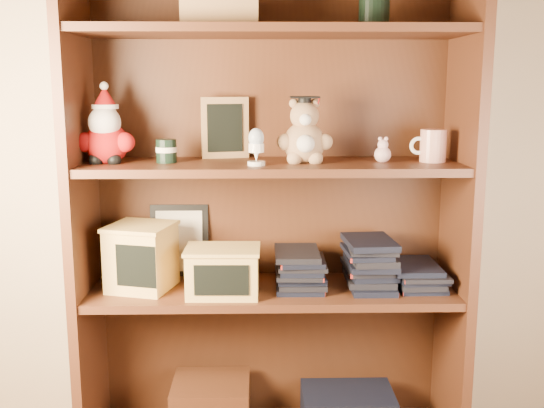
# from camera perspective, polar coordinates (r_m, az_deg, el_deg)

# --- Properties ---
(bookcase) EXTENTS (1.20, 0.35, 1.60)m
(bookcase) POSITION_cam_1_polar(r_m,az_deg,el_deg) (2.02, -0.10, -0.88)
(bookcase) COLOR #4C2715
(bookcase) RESTS_ON ground
(shelf_lower) EXTENTS (1.14, 0.33, 0.02)m
(shelf_lower) POSITION_cam_1_polar(r_m,az_deg,el_deg) (2.04, -0.00, -7.82)
(shelf_lower) COLOR #4C2715
(shelf_lower) RESTS_ON ground
(shelf_upper) EXTENTS (1.14, 0.33, 0.02)m
(shelf_upper) POSITION_cam_1_polar(r_m,az_deg,el_deg) (1.95, -0.00, 3.40)
(shelf_upper) COLOR #4C2715
(shelf_upper) RESTS_ON ground
(santa_plush) EXTENTS (0.18, 0.13, 0.25)m
(santa_plush) POSITION_cam_1_polar(r_m,az_deg,el_deg) (1.98, -14.67, 6.19)
(santa_plush) COLOR #A50F0F
(santa_plush) RESTS_ON shelf_upper
(teachers_tin) EXTENTS (0.06, 0.06, 0.07)m
(teachers_tin) POSITION_cam_1_polar(r_m,az_deg,el_deg) (1.96, -9.44, 4.74)
(teachers_tin) COLOR black
(teachers_tin) RESTS_ON shelf_upper
(chalkboard_plaque) EXTENTS (0.15, 0.10, 0.19)m
(chalkboard_plaque) POSITION_cam_1_polar(r_m,az_deg,el_deg) (2.05, -4.22, 6.74)
(chalkboard_plaque) COLOR #9E7547
(chalkboard_plaque) RESTS_ON shelf_upper
(egg_cup) EXTENTS (0.05, 0.05, 0.11)m
(egg_cup) POSITION_cam_1_polar(r_m,az_deg,el_deg) (1.87, -1.42, 5.27)
(egg_cup) COLOR white
(egg_cup) RESTS_ON shelf_upper
(grad_teddy_bear) EXTENTS (0.17, 0.15, 0.21)m
(grad_teddy_bear) POSITION_cam_1_polar(r_m,az_deg,el_deg) (1.94, 2.93, 6.04)
(grad_teddy_bear) COLOR #A57E57
(grad_teddy_bear) RESTS_ON shelf_upper
(pink_figurine) EXTENTS (0.05, 0.05, 0.08)m
(pink_figurine) POSITION_cam_1_polar(r_m,az_deg,el_deg) (1.98, 9.89, 4.60)
(pink_figurine) COLOR beige
(pink_figurine) RESTS_ON shelf_upper
(teacher_mug) EXTENTS (0.11, 0.08, 0.10)m
(teacher_mug) POSITION_cam_1_polar(r_m,az_deg,el_deg) (2.01, 14.18, 5.09)
(teacher_mug) COLOR silver
(teacher_mug) RESTS_ON shelf_upper
(certificate_frame) EXTENTS (0.19, 0.05, 0.24)m
(certificate_frame) POSITION_cam_1_polar(r_m,az_deg,el_deg) (2.15, -8.30, -3.25)
(certificate_frame) COLOR black
(certificate_frame) RESTS_ON shelf_lower
(treats_box) EXTENTS (0.23, 0.23, 0.21)m
(treats_box) POSITION_cam_1_polar(r_m,az_deg,el_deg) (2.04, -11.62, -4.62)
(treats_box) COLOR #DDB35A
(treats_box) RESTS_ON shelf_lower
(pencils_box) EXTENTS (0.23, 0.17, 0.15)m
(pencils_box) POSITION_cam_1_polar(r_m,az_deg,el_deg) (1.95, -4.43, -5.99)
(pencils_box) COLOR #DDB35A
(pencils_box) RESTS_ON shelf_lower
(book_stack_left) EXTENTS (0.14, 0.20, 0.13)m
(book_stack_left) POSITION_cam_1_polar(r_m,az_deg,el_deg) (2.02, 2.47, -5.74)
(book_stack_left) COLOR black
(book_stack_left) RESTS_ON shelf_lower
(book_stack_mid) EXTENTS (0.14, 0.20, 0.14)m
(book_stack_mid) POSITION_cam_1_polar(r_m,az_deg,el_deg) (2.04, 8.63, -5.43)
(book_stack_mid) COLOR black
(book_stack_mid) RESTS_ON shelf_lower
(book_stack_right) EXTENTS (0.14, 0.20, 0.08)m
(book_stack_right) POSITION_cam_1_polar(r_m,az_deg,el_deg) (2.08, 12.78, -6.18)
(book_stack_right) COLOR black
(book_stack_right) RESTS_ON shelf_lower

